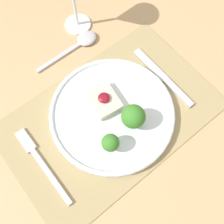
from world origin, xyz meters
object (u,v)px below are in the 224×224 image
Objects in this scene: fork at (40,160)px; spoon at (81,42)px; knife at (166,81)px; dinner_plate at (113,114)px.

fork is 0.32m from spoon.
knife is at bearing -5.88° from fork.
fork is at bearing -144.06° from spoon.
spoon is (0.07, 0.21, -0.01)m from dinner_plate.
spoon is (0.26, 0.19, 0.00)m from fork.
dinner_plate is 0.22m from spoon.
fork is at bearing 176.97° from knife.
knife is 1.08× the size of spoon.
dinner_plate is 1.56× the size of spoon.
knife is (0.35, -0.03, 0.00)m from fork.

